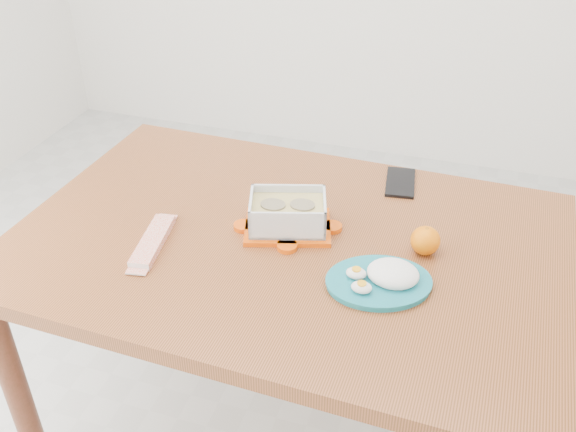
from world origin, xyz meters
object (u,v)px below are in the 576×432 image
(smartphone, at_px, (400,182))
(orange_fruit, at_px, (425,240))
(dining_table, at_px, (288,268))
(food_container, at_px, (288,214))
(rice_plate, at_px, (383,277))

(smartphone, bearing_deg, orange_fruit, -77.84)
(dining_table, height_order, food_container, food_container)
(food_container, relative_size, orange_fruit, 3.58)
(orange_fruit, bearing_deg, smartphone, 109.57)
(dining_table, xyz_separation_m, orange_fruit, (0.31, 0.04, 0.12))
(food_container, height_order, rice_plate, food_container)
(rice_plate, distance_m, smartphone, 0.43)
(food_container, bearing_deg, dining_table, -87.89)
(dining_table, distance_m, food_container, 0.14)
(dining_table, bearing_deg, rice_plate, -21.12)
(smartphone, bearing_deg, dining_table, -130.05)
(rice_plate, bearing_deg, smartphone, 73.70)
(orange_fruit, relative_size, smartphone, 0.45)
(dining_table, bearing_deg, food_container, 110.72)
(orange_fruit, xyz_separation_m, rice_plate, (-0.07, -0.14, -0.01))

